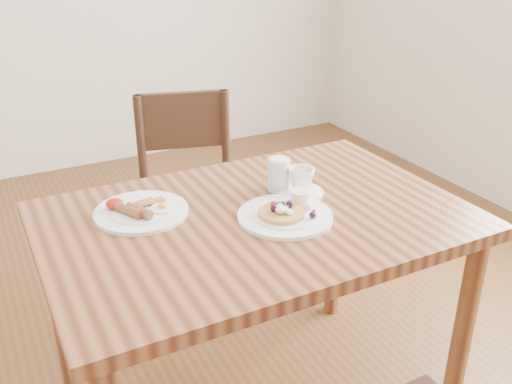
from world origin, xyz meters
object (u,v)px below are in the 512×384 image
at_px(dining_table, 256,244).
at_px(teacup_saucer, 301,182).
at_px(breakfast_plate, 140,211).
at_px(water_glass, 279,174).
at_px(chair_far, 189,191).
at_px(pancake_plate, 286,213).

height_order(dining_table, teacup_saucer, teacup_saucer).
distance_m(breakfast_plate, water_glass, 0.44).
height_order(chair_far, breakfast_plate, chair_far).
relative_size(dining_table, teacup_saucer, 8.57).
bearing_deg(teacup_saucer, chair_far, 98.82).
xyz_separation_m(chair_far, water_glass, (0.06, -0.64, 0.31)).
relative_size(chair_far, water_glass, 8.62).
height_order(dining_table, water_glass, water_glass).
height_order(dining_table, chair_far, chair_far).
height_order(breakfast_plate, teacup_saucer, teacup_saucer).
relative_size(dining_table, breakfast_plate, 4.44).
bearing_deg(water_glass, chair_far, 95.51).
xyz_separation_m(breakfast_plate, teacup_saucer, (0.48, -0.09, 0.03)).
distance_m(chair_far, breakfast_plate, 0.76).
height_order(pancake_plate, teacup_saucer, teacup_saucer).
bearing_deg(pancake_plate, dining_table, 139.75).
bearing_deg(teacup_saucer, pancake_plate, -136.08).
bearing_deg(dining_table, teacup_saucer, 17.63).
height_order(pancake_plate, water_glass, water_glass).
distance_m(pancake_plate, breakfast_plate, 0.42).
distance_m(breakfast_plate, teacup_saucer, 0.49).
xyz_separation_m(dining_table, teacup_saucer, (0.19, 0.06, 0.14)).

